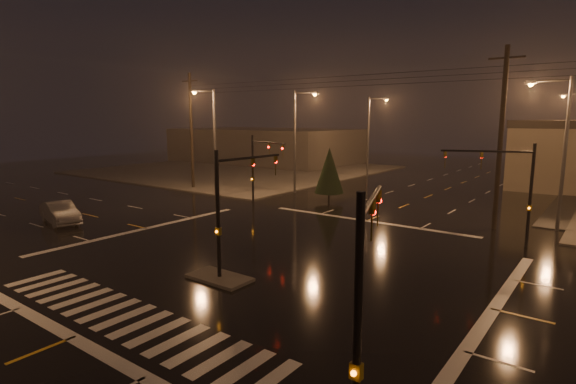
% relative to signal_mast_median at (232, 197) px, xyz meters
% --- Properties ---
extents(ground, '(140.00, 140.00, 0.00)m').
position_rel_signal_mast_median_xyz_m(ground, '(-0.00, 3.07, -3.75)').
color(ground, black).
rests_on(ground, ground).
extents(sidewalk_nw, '(36.00, 36.00, 0.12)m').
position_rel_signal_mast_median_xyz_m(sidewalk_nw, '(-30.00, 33.07, -3.69)').
color(sidewalk_nw, '#413F3A').
rests_on(sidewalk_nw, ground).
extents(median_island, '(3.00, 1.60, 0.15)m').
position_rel_signal_mast_median_xyz_m(median_island, '(-0.00, -0.93, -3.68)').
color(median_island, '#413F3A').
rests_on(median_island, ground).
extents(crosswalk, '(15.00, 2.60, 0.01)m').
position_rel_signal_mast_median_xyz_m(crosswalk, '(-0.00, -5.93, -3.75)').
color(crosswalk, beige).
rests_on(crosswalk, ground).
extents(stop_bar_near, '(16.00, 0.50, 0.01)m').
position_rel_signal_mast_median_xyz_m(stop_bar_near, '(-0.00, -7.93, -3.75)').
color(stop_bar_near, beige).
rests_on(stop_bar_near, ground).
extents(stop_bar_far, '(16.00, 0.50, 0.01)m').
position_rel_signal_mast_median_xyz_m(stop_bar_far, '(-0.00, 14.07, -3.75)').
color(stop_bar_far, beige).
rests_on(stop_bar_far, ground).
extents(commercial_block, '(30.00, 18.00, 5.60)m').
position_rel_signal_mast_median_xyz_m(commercial_block, '(-35.00, 45.07, -0.95)').
color(commercial_block, '#44403C').
rests_on(commercial_block, ground).
extents(signal_mast_median, '(0.25, 4.59, 6.00)m').
position_rel_signal_mast_median_xyz_m(signal_mast_median, '(0.00, 0.00, 0.00)').
color(signal_mast_median, black).
rests_on(signal_mast_median, ground).
extents(signal_mast_ne, '(4.84, 1.86, 6.00)m').
position_rel_signal_mast_median_xyz_m(signal_mast_ne, '(9.50, 13.21, 0.04)').
color(signal_mast_ne, black).
rests_on(signal_mast_ne, ground).
extents(signal_mast_nw, '(4.84, 1.86, 6.00)m').
position_rel_signal_mast_median_xyz_m(signal_mast_nw, '(-9.50, 13.21, 0.04)').
color(signal_mast_nw, black).
rests_on(signal_mast_nw, ground).
extents(signal_mast_se, '(1.55, 3.87, 6.00)m').
position_rel_signal_mast_median_xyz_m(signal_mast_se, '(10.23, -6.68, -0.04)').
color(signal_mast_se, black).
rests_on(signal_mast_se, ground).
extents(streetlight_1, '(2.77, 0.32, 10.00)m').
position_rel_signal_mast_median_xyz_m(streetlight_1, '(-11.18, 21.07, 2.05)').
color(streetlight_1, '#38383A').
rests_on(streetlight_1, ground).
extents(streetlight_2, '(2.77, 0.32, 10.00)m').
position_rel_signal_mast_median_xyz_m(streetlight_2, '(-11.18, 37.07, 2.05)').
color(streetlight_2, '#38383A').
rests_on(streetlight_2, ground).
extents(streetlight_3, '(2.77, 0.32, 10.00)m').
position_rel_signal_mast_median_xyz_m(streetlight_3, '(11.18, 19.07, 2.05)').
color(streetlight_3, '#38383A').
rests_on(streetlight_3, ground).
extents(streetlight_5, '(0.32, 2.77, 10.00)m').
position_rel_signal_mast_median_xyz_m(streetlight_5, '(-16.00, 14.26, 2.05)').
color(streetlight_5, '#38383A').
rests_on(streetlight_5, ground).
extents(utility_pole_0, '(2.20, 0.32, 12.00)m').
position_rel_signal_mast_median_xyz_m(utility_pole_0, '(-22.00, 17.07, 2.38)').
color(utility_pole_0, black).
rests_on(utility_pole_0, ground).
extents(utility_pole_1, '(2.20, 0.32, 12.00)m').
position_rel_signal_mast_median_xyz_m(utility_pole_1, '(8.00, 17.07, 2.38)').
color(utility_pole_1, black).
rests_on(utility_pole_1, ground).
extents(conifer_3, '(2.64, 2.64, 4.83)m').
position_rel_signal_mast_median_xyz_m(conifer_3, '(-6.54, 19.51, -0.99)').
color(conifer_3, black).
rests_on(conifer_3, ground).
extents(car_crossing, '(5.01, 2.64, 1.57)m').
position_rel_signal_mast_median_xyz_m(car_crossing, '(-17.24, 0.41, -2.97)').
color(car_crossing, '#505257').
rests_on(car_crossing, ground).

